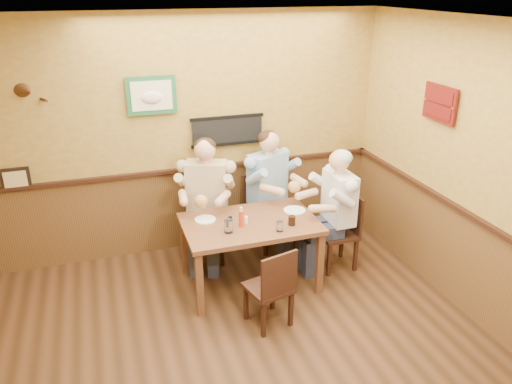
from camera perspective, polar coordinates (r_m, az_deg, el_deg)
room at (r=3.61m, az=-1.75°, el=0.46°), size 5.02×5.03×2.81m
dining_table at (r=5.26m, az=-0.69°, el=-4.30°), size 1.40×0.90×0.75m
chair_back_left at (r=5.87m, az=-5.49°, el=-3.46°), size 0.56×0.56×0.94m
chair_back_right at (r=6.10m, az=1.26°, el=-2.25°), size 0.57×0.57×0.94m
chair_right_end at (r=5.75m, az=9.22°, el=-4.51°), size 0.42×0.42×0.89m
chair_near_side at (r=4.79m, az=1.43°, el=-10.66°), size 0.47×0.47×0.83m
diner_tan_shirt at (r=5.78m, az=-5.56°, el=-1.68°), size 0.80×0.80×1.34m
diner_blue_polo at (r=6.02m, az=1.28°, el=-0.52°), size 0.81×0.81×1.34m
diner_white_elder at (r=5.66m, az=9.35°, el=-2.79°), size 0.60×0.60×1.27m
water_glass_left at (r=4.99m, az=-3.16°, el=-3.93°), size 0.09×0.09×0.13m
water_glass_mid at (r=5.02m, az=2.74°, el=-3.93°), size 0.08×0.08×0.10m
cola_tumbler at (r=5.15m, az=4.11°, el=-3.27°), size 0.08×0.08×0.10m
hot_sauce_bottle at (r=5.08m, az=-1.71°, el=-2.98°), size 0.05×0.05×0.20m
salt_shaker at (r=5.16m, az=-1.12°, el=-3.22°), size 0.04×0.04×0.08m
pepper_shaker at (r=5.13m, az=-2.96°, el=-3.32°), size 0.05×0.05×0.10m
plate_far_left at (r=5.27m, az=-5.83°, el=-3.16°), size 0.26×0.26×0.01m
plate_far_right at (r=5.47m, az=4.43°, el=-2.10°), size 0.27×0.27×0.02m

